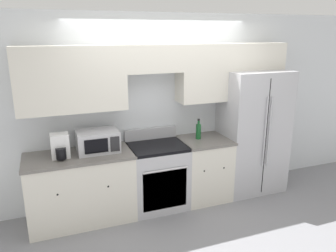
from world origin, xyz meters
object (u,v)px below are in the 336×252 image
object	(u,v)px
oven_range	(157,175)
bottle	(198,131)
microwave	(98,141)
refrigerator	(252,131)

from	to	relation	value
oven_range	bottle	xyz separation A→B (m)	(0.63, 0.05, 0.56)
oven_range	microwave	size ratio (longest dim) A/B	2.05
microwave	bottle	world-z (taller)	bottle
oven_range	microwave	xyz separation A→B (m)	(-0.77, 0.05, 0.58)
oven_range	bottle	size ratio (longest dim) A/B	3.64
refrigerator	microwave	distance (m)	2.28
microwave	bottle	xyz separation A→B (m)	(1.40, 0.00, -0.02)
bottle	oven_range	bearing A→B (deg)	-175.33
refrigerator	oven_range	bearing A→B (deg)	-178.75
oven_range	refrigerator	xyz separation A→B (m)	(1.51, 0.03, 0.46)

